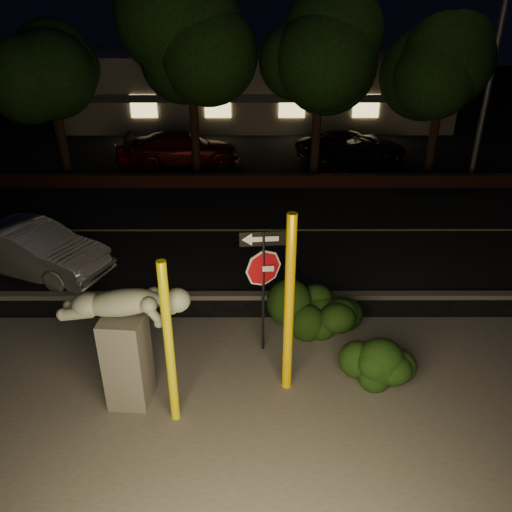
{
  "coord_description": "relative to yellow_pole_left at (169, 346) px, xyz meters",
  "views": [
    {
      "loc": [
        -0.01,
        -7.65,
        6.48
      ],
      "look_at": [
        0.02,
        2.02,
        1.6
      ],
      "focal_mm": 35.0,
      "sensor_mm": 36.0,
      "label": 1
    }
  ],
  "objects": [
    {
      "name": "lane_marking",
      "position": [
        1.4,
        8.11,
        -1.53
      ],
      "size": [
        80.0,
        0.12,
        0.0
      ],
      "primitive_type": "cube",
      "color": "#CDC252",
      "rests_on": "road"
    },
    {
      "name": "parked_car_dark",
      "position": [
        5.84,
        16.01,
        -0.86
      ],
      "size": [
        5.44,
        3.64,
        1.39
      ],
      "primitive_type": "imported",
      "rotation": [
        0.0,
        0.0,
        1.86
      ],
      "color": "black",
      "rests_on": "ground"
    },
    {
      "name": "ground",
      "position": [
        1.4,
        11.11,
        -1.55
      ],
      "size": [
        90.0,
        90.0,
        0.0
      ],
      "primitive_type": "plane",
      "color": "black",
      "rests_on": "ground"
    },
    {
      "name": "hedge_right",
      "position": [
        2.78,
        2.58,
        -0.96
      ],
      "size": [
        2.05,
        1.62,
        1.18
      ],
      "primitive_type": "ellipsoid",
      "rotation": [
        0.0,
        0.0,
        -0.42
      ],
      "color": "black",
      "rests_on": "ground"
    },
    {
      "name": "curb",
      "position": [
        1.4,
        4.01,
        -1.49
      ],
      "size": [
        80.0,
        0.25,
        0.12
      ],
      "primitive_type": "cube",
      "color": "#4C4944",
      "rests_on": "ground"
    },
    {
      "name": "silver_sedan",
      "position": [
        -4.49,
        5.31,
        -0.86
      ],
      "size": [
        4.43,
        2.87,
        1.38
      ],
      "primitive_type": "imported",
      "rotation": [
        0.0,
        0.0,
        1.2
      ],
      "color": "silver",
      "rests_on": "ground"
    },
    {
      "name": "hedge_far_right",
      "position": [
        3.6,
        0.84,
        -1.0
      ],
      "size": [
        1.73,
        1.24,
        1.1
      ],
      "primitive_type": "ellipsoid",
      "rotation": [
        0.0,
        0.0,
        -0.16
      ],
      "color": "black",
      "rests_on": "ground"
    },
    {
      "name": "yellow_pole_left",
      "position": [
        0.0,
        0.0,
        0.0
      ],
      "size": [
        0.15,
        0.15,
        3.1
      ],
      "primitive_type": "cylinder",
      "color": "#FFF009",
      "rests_on": "ground"
    },
    {
      "name": "building",
      "position": [
        1.4,
        26.1,
        0.45
      ],
      "size": [
        22.0,
        10.2,
        4.0
      ],
      "color": "#746C5D",
      "rests_on": "ground"
    },
    {
      "name": "road",
      "position": [
        1.4,
        8.11,
        -1.54
      ],
      "size": [
        80.0,
        8.0,
        0.01
      ],
      "primitive_type": "cube",
      "color": "black",
      "rests_on": "ground"
    },
    {
      "name": "parking_lot",
      "position": [
        1.4,
        18.11,
        -1.54
      ],
      "size": [
        40.0,
        12.0,
        0.01
      ],
      "primitive_type": "cube",
      "color": "black",
      "rests_on": "ground"
    },
    {
      "name": "streetlight",
      "position": [
        10.15,
        13.52,
        5.06
      ],
      "size": [
        1.65,
        0.6,
        11.11
      ],
      "rotation": [
        0.0,
        0.0,
        -0.19
      ],
      "color": "#4B4B50",
      "rests_on": "ground"
    },
    {
      "name": "parked_car_darkred",
      "position": [
        -1.81,
        15.51,
        -0.82
      ],
      "size": [
        5.28,
        2.84,
        1.45
      ],
      "primitive_type": "imported",
      "rotation": [
        0.0,
        0.0,
        1.74
      ],
      "color": "#3C090A",
      "rests_on": "ground"
    },
    {
      "name": "hedge_center",
      "position": [
        2.47,
        2.84,
        -0.99
      ],
      "size": [
        2.32,
        1.45,
        1.12
      ],
      "primitive_type": "ellipsoid",
      "rotation": [
        0.0,
        0.0,
        0.22
      ],
      "color": "black",
      "rests_on": "ground"
    },
    {
      "name": "tree_far_c",
      "position": [
        3.9,
        13.91,
        4.11
      ],
      "size": [
        4.8,
        4.8,
        7.84
      ],
      "color": "black",
      "rests_on": "ground"
    },
    {
      "name": "tree_far_d",
      "position": [
        8.9,
        14.41,
        3.87
      ],
      "size": [
        4.4,
        4.4,
        7.42
      ],
      "color": "black",
      "rests_on": "ground"
    },
    {
      "name": "signpost",
      "position": [
        1.55,
        1.95,
        0.37
      ],
      "size": [
        0.91,
        0.13,
        2.7
      ],
      "rotation": [
        0.0,
        0.0,
        0.09
      ],
      "color": "black",
      "rests_on": "ground"
    },
    {
      "name": "brick_wall",
      "position": [
        1.4,
        12.41,
        -1.3
      ],
      "size": [
        40.0,
        0.35,
        0.5
      ],
      "primitive_type": "cube",
      "color": "#461D16",
      "rests_on": "ground"
    },
    {
      "name": "yellow_pole_right",
      "position": [
        1.98,
        0.81,
        0.22
      ],
      "size": [
        0.18,
        0.18,
        3.53
      ],
      "primitive_type": "cylinder",
      "color": "#FFC800",
      "rests_on": "ground"
    },
    {
      "name": "tree_far_b",
      "position": [
        -1.1,
        14.31,
        4.5
      ],
      "size": [
        5.2,
        5.2,
        8.41
      ],
      "color": "black",
      "rests_on": "ground"
    },
    {
      "name": "tree_far_a",
      "position": [
        -6.6,
        14.11,
        3.79
      ],
      "size": [
        4.6,
        4.6,
        7.43
      ],
      "color": "black",
      "rests_on": "ground"
    },
    {
      "name": "patio",
      "position": [
        1.4,
        0.11,
        -1.54
      ],
      "size": [
        14.0,
        6.0,
        0.02
      ],
      "primitive_type": "cube",
      "color": "#4C4944",
      "rests_on": "ground"
    },
    {
      "name": "sculpture",
      "position": [
        -0.81,
        0.45,
        -0.07
      ],
      "size": [
        2.25,
        0.78,
        2.41
      ],
      "rotation": [
        0.0,
        0.0,
        -0.09
      ],
      "color": "#4C4944",
      "rests_on": "ground"
    },
    {
      "name": "parked_car_red",
      "position": [
        -2.81,
        15.47,
        -0.87
      ],
      "size": [
        4.26,
        2.51,
        1.36
      ],
      "primitive_type": "imported",
      "rotation": [
        0.0,
        0.0,
        1.81
      ],
      "color": "#660510",
      "rests_on": "ground"
    }
  ]
}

